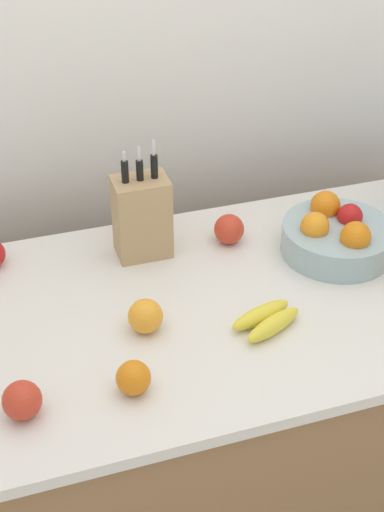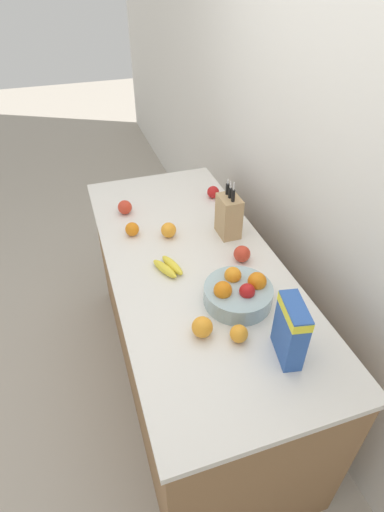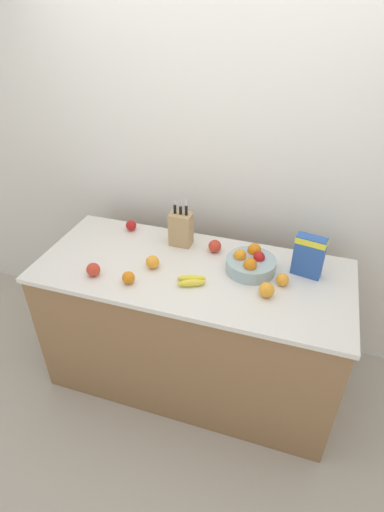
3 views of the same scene
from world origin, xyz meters
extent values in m
plane|color=#B2A899|center=(0.00, 0.00, 0.00)|extent=(14.00, 14.00, 0.00)
cube|color=silver|center=(0.00, 0.62, 1.30)|extent=(9.00, 0.06, 2.60)
cube|color=olive|center=(0.00, 0.00, 0.45)|extent=(1.83, 0.77, 0.91)
cube|color=silver|center=(0.00, 0.00, 0.92)|extent=(1.86, 0.80, 0.03)
cube|color=tan|center=(-0.15, 0.24, 1.04)|extent=(0.14, 0.10, 0.22)
cylinder|color=black|center=(-0.19, 0.24, 1.18)|extent=(0.02, 0.02, 0.06)
cube|color=silver|center=(-0.19, 0.24, 1.22)|extent=(0.01, 0.00, 0.03)
cylinder|color=black|center=(-0.15, 0.24, 1.18)|extent=(0.02, 0.02, 0.05)
cube|color=silver|center=(-0.15, 0.24, 1.22)|extent=(0.01, 0.00, 0.04)
cylinder|color=black|center=(-0.12, 0.24, 1.18)|extent=(0.02, 0.02, 0.06)
cube|color=silver|center=(-0.12, 0.24, 1.23)|extent=(0.01, 0.00, 0.04)
cube|color=#2D56A8|center=(0.64, 0.16, 1.06)|extent=(0.18, 0.10, 0.25)
cube|color=yellow|center=(0.64, 0.16, 1.16)|extent=(0.18, 0.10, 0.04)
cylinder|color=#99B2B7|center=(0.33, 0.09, 0.98)|extent=(0.29, 0.29, 0.08)
sphere|color=red|center=(0.37, 0.11, 1.03)|extent=(0.07, 0.07, 0.07)
sphere|color=orange|center=(0.33, 0.18, 1.03)|extent=(0.08, 0.08, 0.08)
sphere|color=orange|center=(0.26, 0.10, 1.03)|extent=(0.07, 0.07, 0.07)
sphere|color=orange|center=(0.33, 0.02, 1.03)|extent=(0.08, 0.08, 0.08)
ellipsoid|color=yellow|center=(0.05, -0.15, 0.96)|extent=(0.17, 0.10, 0.04)
ellipsoid|color=yellow|center=(0.03, -0.11, 0.96)|extent=(0.17, 0.09, 0.04)
sphere|color=red|center=(0.08, 0.22, 0.98)|extent=(0.08, 0.08, 0.08)
sphere|color=red|center=(-0.54, 0.30, 0.97)|extent=(0.07, 0.07, 0.07)
sphere|color=red|center=(-0.52, -0.23, 0.98)|extent=(0.08, 0.08, 0.08)
sphere|color=orange|center=(-0.23, -0.06, 0.98)|extent=(0.08, 0.08, 0.08)
sphere|color=orange|center=(0.45, -0.11, 0.98)|extent=(0.08, 0.08, 0.08)
sphere|color=orange|center=(0.52, 0.01, 0.97)|extent=(0.07, 0.07, 0.07)
sphere|color=orange|center=(-0.30, -0.23, 0.97)|extent=(0.07, 0.07, 0.07)
camera|label=1|loc=(-0.50, -1.26, 2.00)|focal=50.00mm
camera|label=2|loc=(1.43, -0.47, 2.15)|focal=28.00mm
camera|label=3|loc=(0.59, -1.81, 2.32)|focal=28.00mm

